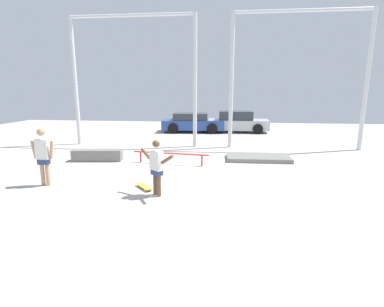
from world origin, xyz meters
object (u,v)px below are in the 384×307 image
at_px(skateboard, 144,186).
at_px(grind_rail, 170,155).
at_px(manual_pad, 258,158).
at_px(bystander, 43,154).
at_px(parked_car_silver, 237,122).
at_px(parked_car_blue, 192,122).
at_px(grind_box, 97,155).
at_px(skateboarder, 157,165).

height_order(skateboard, grind_rail, grind_rail).
bearing_deg(manual_pad, bystander, -148.17).
bearing_deg(parked_car_silver, skateboard, -104.45).
bearing_deg(parked_car_silver, bystander, -116.76).
bearing_deg(parked_car_blue, grind_box, -111.85).
xyz_separation_m(skateboarder, parked_car_blue, (-0.46, 12.66, -0.22)).
height_order(skateboard, parked_car_silver, parked_car_silver).
distance_m(skateboarder, skateboard, 1.08).
xyz_separation_m(skateboarder, bystander, (-3.58, 0.48, 0.12)).
bearing_deg(bystander, grind_box, -94.54).
xyz_separation_m(manual_pad, grind_rail, (-3.48, -1.16, 0.29)).
relative_size(grind_box, bystander, 1.13).
xyz_separation_m(skateboard, parked_car_blue, (0.06, 12.14, 0.58)).
distance_m(skateboarder, grind_box, 5.07).
relative_size(skateboard, manual_pad, 0.28).
relative_size(skateboard, parked_car_silver, 0.18).
relative_size(skateboarder, grind_box, 0.78).
relative_size(skateboarder, skateboard, 2.14).
bearing_deg(grind_box, manual_pad, 8.25).
relative_size(parked_car_silver, bystander, 2.32).
xyz_separation_m(parked_car_silver, bystander, (-6.16, -12.43, 0.29)).
bearing_deg(manual_pad, skateboard, -131.69).
xyz_separation_m(manual_pad, parked_car_silver, (-0.61, 8.23, 0.60)).
xyz_separation_m(grind_rail, parked_car_blue, (-0.17, 9.14, 0.27)).
bearing_deg(parked_car_silver, parked_car_blue, -175.58).
bearing_deg(parked_car_blue, skateboard, -94.09).
xyz_separation_m(manual_pad, parked_car_blue, (-3.66, 7.98, 0.56)).
relative_size(grind_rail, bystander, 1.74).
height_order(skateboard, bystander, bystander).
bearing_deg(parked_car_silver, grind_rail, -107.42).
relative_size(grind_box, manual_pad, 0.77).
xyz_separation_m(skateboarder, grind_box, (-3.37, 3.73, -0.63)).
relative_size(skateboarder, parked_car_blue, 0.36).
bearing_deg(parked_car_blue, skateboarder, -91.73).
xyz_separation_m(grind_rail, bystander, (-3.28, -3.04, 0.61)).
height_order(manual_pad, parked_car_blue, parked_car_blue).
height_order(grind_box, bystander, bystander).
height_order(skateboard, parked_car_blue, parked_car_blue).
height_order(skateboarder, grind_rail, skateboarder).
distance_m(grind_box, parked_car_silver, 10.95).
xyz_separation_m(manual_pad, bystander, (-6.77, -4.20, 0.89)).
height_order(skateboarder, parked_car_silver, skateboarder).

